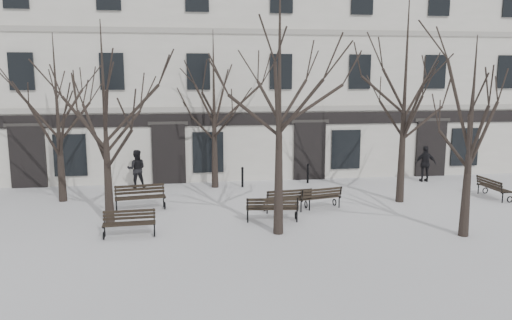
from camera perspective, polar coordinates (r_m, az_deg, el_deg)
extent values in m
plane|color=white|center=(17.32, 1.14, -7.87)|extent=(100.00, 100.00, 0.00)
cube|color=silver|center=(29.43, -2.91, 10.17)|extent=(40.00, 10.00, 11.00)
cube|color=#A29E94|center=(24.48, -1.81, 5.85)|extent=(40.00, 0.12, 0.25)
cube|color=#A29E94|center=(24.51, -1.86, 14.51)|extent=(40.00, 0.12, 0.25)
cube|color=black|center=(24.50, -1.80, 4.68)|extent=(40.00, 0.10, 0.60)
cube|color=black|center=(25.62, -24.61, 0.30)|extent=(1.60, 0.22, 2.90)
cube|color=#2D2B28|center=(25.40, -24.87, 3.63)|extent=(1.90, 0.08, 0.18)
cube|color=black|center=(25.14, -20.46, 0.53)|extent=(1.50, 0.14, 2.00)
cube|color=black|center=(24.55, -9.93, 0.67)|extent=(1.60, 0.22, 2.90)
cube|color=#2D2B28|center=(24.33, -10.03, 4.15)|extent=(1.90, 0.08, 0.18)
cube|color=black|center=(24.56, -5.49, 0.89)|extent=(1.50, 0.14, 2.00)
cube|color=black|center=(25.30, 6.13, 1.02)|extent=(1.60, 0.22, 2.90)
cube|color=#2D2B28|center=(25.08, 6.21, 4.40)|extent=(1.90, 0.08, 0.18)
cube|color=black|center=(25.83, 10.22, 1.21)|extent=(1.50, 0.14, 2.00)
cube|color=black|center=(27.60, 19.33, 1.25)|extent=(1.60, 0.22, 2.90)
cube|color=#2D2B28|center=(27.40, 19.54, 4.34)|extent=(1.90, 0.08, 0.18)
cube|color=black|center=(28.53, 22.72, 1.40)|extent=(1.50, 0.14, 2.00)
cube|color=black|center=(25.35, -25.23, 9.15)|extent=(1.10, 0.14, 1.70)
cube|color=black|center=(24.49, -16.13, 9.70)|extent=(1.10, 0.14, 1.70)
cube|color=black|center=(24.27, -6.60, 10.01)|extent=(1.10, 0.14, 1.70)
cube|color=black|center=(24.70, 2.86, 10.05)|extent=(1.10, 0.14, 1.70)
cube|color=black|center=(25.75, 11.76, 9.85)|extent=(1.10, 0.14, 1.70)
cube|color=black|center=(27.36, 19.79, 9.46)|extent=(1.10, 0.14, 1.70)
cube|color=black|center=(29.42, 26.79, 8.98)|extent=(1.10, 0.14, 1.70)
cone|color=black|center=(18.32, -16.54, -2.50)|extent=(0.34, 0.34, 2.97)
cone|color=black|center=(16.39, 2.60, -2.36)|extent=(0.34, 0.34, 3.61)
cone|color=black|center=(17.63, 22.87, -3.77)|extent=(0.34, 0.34, 2.71)
cone|color=black|center=(22.26, -21.39, -0.76)|extent=(0.34, 0.34, 2.90)
cone|color=black|center=(23.41, -4.75, 0.53)|extent=(0.34, 0.34, 3.05)
cone|color=black|center=(21.43, 16.30, 0.16)|extent=(0.34, 0.34, 3.66)
torus|color=black|center=(16.90, -17.01, -8.28)|extent=(0.06, 0.27, 0.27)
cylinder|color=black|center=(17.20, -16.91, -7.69)|extent=(0.05, 0.05, 0.42)
cube|color=black|center=(16.98, -17.00, -7.17)|extent=(0.08, 0.52, 0.05)
torus|color=black|center=(16.81, -11.53, -8.15)|extent=(0.06, 0.27, 0.27)
cylinder|color=black|center=(17.11, -11.53, -7.56)|extent=(0.05, 0.05, 0.42)
cube|color=black|center=(16.88, -11.56, -7.04)|extent=(0.08, 0.52, 0.05)
cube|color=black|center=(16.71, -14.33, -7.25)|extent=(1.70, 0.18, 0.03)
cube|color=black|center=(16.84, -14.30, -7.13)|extent=(1.70, 0.18, 0.03)
cube|color=black|center=(16.96, -14.28, -7.00)|extent=(1.70, 0.18, 0.03)
cube|color=black|center=(17.09, -14.26, -6.87)|extent=(1.70, 0.18, 0.03)
cube|color=black|center=(17.09, -14.27, -6.45)|extent=(1.69, 0.13, 0.08)
cube|color=black|center=(17.08, -14.28, -6.06)|extent=(1.69, 0.13, 0.08)
cube|color=black|center=(17.07, -14.29, -5.68)|extent=(1.69, 0.13, 0.08)
cylinder|color=black|center=(17.16, -16.95, -6.34)|extent=(0.05, 0.14, 0.47)
cylinder|color=black|center=(17.07, -11.58, -6.20)|extent=(0.05, 0.14, 0.47)
torus|color=black|center=(18.45, 4.56, -6.33)|extent=(0.08, 0.31, 0.30)
cylinder|color=black|center=(18.06, 4.70, -6.39)|extent=(0.05, 0.05, 0.47)
cube|color=black|center=(18.18, 4.65, -5.52)|extent=(0.11, 0.58, 0.05)
torus|color=black|center=(18.33, -0.98, -6.41)|extent=(0.08, 0.31, 0.30)
cylinder|color=black|center=(17.94, -0.96, -6.47)|extent=(0.05, 0.05, 0.47)
cube|color=black|center=(18.06, -0.97, -5.59)|extent=(0.11, 0.58, 0.05)
cube|color=black|center=(18.31, 1.80, -5.31)|extent=(1.87, 0.29, 0.04)
cube|color=black|center=(18.17, 1.83, -5.43)|extent=(1.87, 0.29, 0.04)
cube|color=black|center=(18.03, 1.86, -5.55)|extent=(1.87, 0.29, 0.04)
cube|color=black|center=(17.89, 1.89, -5.67)|extent=(1.87, 0.29, 0.04)
cube|color=black|center=(17.82, 1.91, -5.29)|extent=(1.87, 0.23, 0.09)
cube|color=black|center=(17.76, 1.91, -4.91)|extent=(1.87, 0.23, 0.09)
cube|color=black|center=(17.71, 1.92, -4.54)|extent=(1.87, 0.23, 0.09)
cylinder|color=black|center=(17.87, 4.76, -5.10)|extent=(0.06, 0.15, 0.52)
cylinder|color=black|center=(17.75, -0.95, -5.17)|extent=(0.06, 0.15, 0.52)
torus|color=black|center=(20.53, 8.95, -4.79)|extent=(0.12, 0.29, 0.29)
cylinder|color=black|center=(20.21, 9.48, -4.79)|extent=(0.05, 0.05, 0.45)
cube|color=black|center=(20.31, 9.23, -4.06)|extent=(0.18, 0.55, 0.05)
torus|color=black|center=(19.73, 4.69, -5.29)|extent=(0.12, 0.29, 0.29)
cylinder|color=black|center=(19.40, 5.17, -5.30)|extent=(0.05, 0.05, 0.45)
cube|color=black|center=(19.50, 4.94, -4.54)|extent=(0.18, 0.55, 0.05)
cube|color=black|center=(20.07, 6.82, -4.10)|extent=(1.77, 0.52, 0.04)
cube|color=black|center=(19.95, 7.02, -4.19)|extent=(1.77, 0.52, 0.04)
cube|color=black|center=(19.83, 7.21, -4.28)|extent=(1.77, 0.52, 0.04)
cube|color=black|center=(19.71, 7.41, -4.37)|extent=(1.77, 0.52, 0.04)
cube|color=black|center=(19.65, 7.48, -4.02)|extent=(1.76, 0.47, 0.09)
cube|color=black|center=(19.60, 7.52, -3.70)|extent=(1.76, 0.47, 0.09)
cube|color=black|center=(19.56, 7.56, -3.37)|extent=(1.76, 0.47, 0.09)
cylinder|color=black|center=(20.04, 9.63, -3.66)|extent=(0.07, 0.15, 0.50)
cylinder|color=black|center=(19.22, 5.30, -4.13)|extent=(0.07, 0.15, 0.50)
torus|color=black|center=(19.94, -15.64, -5.43)|extent=(0.10, 0.32, 0.31)
cylinder|color=black|center=(20.29, -15.67, -4.91)|extent=(0.05, 0.05, 0.48)
cube|color=black|center=(20.05, -15.69, -4.37)|extent=(0.14, 0.59, 0.05)
torus|color=black|center=(20.04, -10.38, -5.16)|extent=(0.10, 0.32, 0.31)
cylinder|color=black|center=(20.39, -10.51, -4.64)|extent=(0.05, 0.05, 0.48)
cube|color=black|center=(20.15, -10.47, -4.10)|extent=(0.14, 0.59, 0.05)
cube|color=black|center=(19.84, -13.03, -4.34)|extent=(1.93, 0.39, 0.04)
cube|color=black|center=(19.99, -13.06, -4.24)|extent=(1.93, 0.39, 0.04)
cube|color=black|center=(20.13, -13.09, -4.14)|extent=(1.93, 0.39, 0.04)
cube|color=black|center=(20.28, -13.12, -4.04)|extent=(1.93, 0.39, 0.04)
cube|color=black|center=(20.29, -13.14, -3.63)|extent=(1.92, 0.33, 0.10)
cube|color=black|center=(20.28, -13.16, -3.26)|extent=(1.92, 0.33, 0.10)
cube|color=black|center=(20.28, -13.18, -2.89)|extent=(1.92, 0.33, 0.10)
cylinder|color=black|center=(20.27, -15.74, -3.60)|extent=(0.07, 0.16, 0.54)
cylinder|color=black|center=(20.37, -10.58, -3.33)|extent=(0.07, 0.16, 0.54)
torus|color=black|center=(20.02, 5.73, -5.09)|extent=(0.09, 0.30, 0.29)
cylinder|color=black|center=(19.67, 6.12, -5.10)|extent=(0.05, 0.05, 0.46)
cube|color=black|center=(19.77, 5.94, -4.33)|extent=(0.12, 0.56, 0.05)
torus|color=black|center=(19.47, 0.97, -5.46)|extent=(0.09, 0.30, 0.29)
cylinder|color=black|center=(19.11, 1.28, -5.48)|extent=(0.05, 0.05, 0.46)
cube|color=black|center=(19.22, 1.13, -4.69)|extent=(0.12, 0.56, 0.05)
cube|color=black|center=(19.68, 3.36, -4.30)|extent=(1.82, 0.33, 0.04)
cube|color=black|center=(19.55, 3.49, -4.40)|extent=(1.82, 0.33, 0.04)
cube|color=black|center=(19.42, 3.63, -4.50)|extent=(1.82, 0.33, 0.04)
cube|color=black|center=(19.29, 3.77, -4.59)|extent=(1.82, 0.33, 0.04)
cube|color=black|center=(19.22, 3.81, -4.24)|extent=(1.82, 0.28, 0.09)
cube|color=black|center=(19.17, 3.84, -3.90)|extent=(1.82, 0.28, 0.09)
cube|color=black|center=(19.12, 3.86, -3.56)|extent=(1.82, 0.28, 0.09)
cylinder|color=black|center=(19.49, 6.24, -3.93)|extent=(0.06, 0.15, 0.51)
cylinder|color=black|center=(18.93, 1.36, -4.28)|extent=(0.06, 0.15, 0.51)
torus|color=black|center=(23.28, 27.02, -4.03)|extent=(0.28, 0.06, 0.28)
cylinder|color=black|center=(23.06, 26.34, -3.89)|extent=(0.05, 0.05, 0.44)
cube|color=black|center=(23.12, 26.73, -3.34)|extent=(0.53, 0.07, 0.05)
torus|color=black|center=(24.58, 24.73, -3.19)|extent=(0.28, 0.06, 0.28)
cylinder|color=black|center=(24.37, 24.07, -3.05)|extent=(0.05, 0.05, 0.44)
cube|color=black|center=(24.42, 24.44, -2.52)|extent=(0.53, 0.07, 0.05)
cube|color=black|center=(23.88, 25.97, -2.85)|extent=(0.15, 1.75, 0.03)
cube|color=black|center=(23.80, 25.71, -2.86)|extent=(0.15, 1.75, 0.03)
cube|color=black|center=(23.73, 25.44, -2.88)|extent=(0.15, 1.75, 0.03)
cube|color=black|center=(23.65, 25.18, -2.90)|extent=(0.15, 1.75, 0.03)
cube|color=black|center=(23.60, 25.12, -2.61)|extent=(0.10, 1.74, 0.09)
cube|color=black|center=(23.57, 25.10, -2.34)|extent=(0.10, 1.74, 0.09)
cube|color=black|center=(23.53, 25.08, -2.06)|extent=(0.10, 1.74, 0.09)
cylinder|color=black|center=(22.93, 26.26, -2.91)|extent=(0.14, 0.04, 0.48)
cylinder|color=black|center=(24.24, 23.98, -2.11)|extent=(0.14, 0.04, 0.48)
cylinder|color=black|center=(23.53, -1.56, -2.06)|extent=(0.11, 0.11, 0.90)
sphere|color=black|center=(23.44, -1.57, -0.94)|extent=(0.13, 0.13, 0.13)
cylinder|color=black|center=(24.55, 5.94, -1.62)|extent=(0.11, 0.11, 0.89)
sphere|color=black|center=(24.47, 5.96, -0.56)|extent=(0.12, 0.12, 0.12)
imported|color=black|center=(24.20, -13.41, -3.08)|extent=(0.89, 0.71, 1.80)
imported|color=black|center=(26.25, 18.68, -2.34)|extent=(1.09, 0.53, 1.79)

